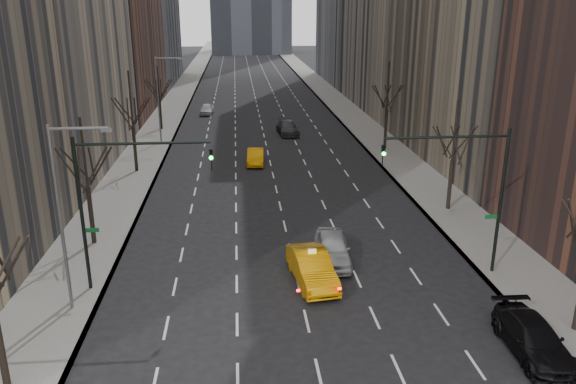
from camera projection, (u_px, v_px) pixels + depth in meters
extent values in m
cube|color=slate|center=(175.00, 104.00, 83.82)|extent=(4.50, 320.00, 0.15)
cube|color=slate|center=(336.00, 102.00, 85.93)|extent=(4.50, 320.00, 0.15)
cylinder|color=black|center=(0.00, 346.00, 20.84)|extent=(0.28, 0.28, 3.78)
cylinder|color=black|center=(0.00, 259.00, 20.67)|extent=(0.42, 1.80, 2.52)
cylinder|color=black|center=(13.00, 265.00, 20.21)|extent=(1.74, 0.72, 2.52)
cylinder|color=black|center=(91.00, 215.00, 34.11)|extent=(0.28, 0.28, 3.57)
cylinder|color=black|center=(84.00, 153.00, 32.88)|extent=(0.16, 0.16, 4.25)
cylinder|color=black|center=(92.00, 164.00, 33.97)|extent=(0.42, 1.80, 2.52)
cylinder|color=black|center=(101.00, 166.00, 33.51)|extent=(1.74, 0.72, 2.52)
cylinder|color=black|center=(95.00, 170.00, 32.69)|extent=(1.46, 1.25, 2.52)
cylinder|color=black|center=(79.00, 172.00, 32.34)|extent=(0.42, 1.80, 2.52)
cylinder|color=black|center=(70.00, 169.00, 32.81)|extent=(1.74, 0.72, 2.52)
cylinder|color=black|center=(77.00, 165.00, 33.62)|extent=(1.46, 1.25, 2.52)
cylinder|color=black|center=(135.00, 149.00, 49.16)|extent=(0.28, 0.28, 3.99)
cylinder|color=black|center=(131.00, 99.00, 47.79)|extent=(0.16, 0.16, 4.75)
cylinder|color=black|center=(135.00, 111.00, 48.96)|extent=(0.42, 1.80, 2.52)
cylinder|color=black|center=(142.00, 112.00, 48.50)|extent=(1.74, 0.72, 2.52)
cylinder|color=black|center=(138.00, 113.00, 47.68)|extent=(1.46, 1.25, 2.52)
cylinder|color=black|center=(128.00, 114.00, 47.34)|extent=(0.42, 1.80, 2.52)
cylinder|color=black|center=(121.00, 113.00, 47.80)|extent=(1.74, 0.72, 2.52)
cylinder|color=black|center=(125.00, 111.00, 48.61)|extent=(1.46, 1.25, 2.52)
cylinder|color=black|center=(161.00, 115.00, 66.28)|extent=(0.28, 0.28, 3.36)
cylinder|color=black|center=(158.00, 83.00, 65.12)|extent=(0.16, 0.16, 4.00)
cylinder|color=black|center=(161.00, 89.00, 66.17)|extent=(0.42, 1.80, 2.52)
cylinder|color=black|center=(166.00, 90.00, 65.71)|extent=(1.74, 0.72, 2.52)
cylinder|color=black|center=(164.00, 91.00, 64.89)|extent=(1.46, 1.25, 2.52)
cylinder|color=black|center=(157.00, 91.00, 64.55)|extent=(0.42, 1.80, 2.52)
cylinder|color=black|center=(151.00, 90.00, 65.01)|extent=(1.74, 0.72, 2.52)
cylinder|color=black|center=(154.00, 89.00, 65.83)|extent=(1.46, 1.25, 2.52)
cylinder|color=black|center=(572.00, 222.00, 24.28)|extent=(1.46, 1.25, 2.52)
cylinder|color=black|center=(450.00, 185.00, 39.96)|extent=(0.28, 0.28, 3.57)
cylinder|color=black|center=(455.00, 131.00, 38.73)|extent=(0.16, 0.16, 4.25)
cylinder|color=black|center=(451.00, 141.00, 39.82)|extent=(0.42, 1.80, 2.52)
cylinder|color=black|center=(463.00, 142.00, 39.36)|extent=(1.74, 0.72, 2.52)
cylinder|color=black|center=(466.00, 145.00, 38.54)|extent=(1.46, 1.25, 2.52)
cylinder|color=black|center=(456.00, 146.00, 38.19)|extent=(0.42, 1.80, 2.52)
cylinder|color=black|center=(444.00, 145.00, 38.66)|extent=(1.74, 0.72, 2.52)
cylinder|color=black|center=(442.00, 142.00, 39.47)|extent=(1.46, 1.25, 2.52)
cylinder|color=black|center=(386.00, 129.00, 56.90)|extent=(0.28, 0.28, 3.99)
cylinder|color=black|center=(388.00, 86.00, 55.53)|extent=(0.16, 0.16, 4.75)
cylinder|color=black|center=(387.00, 96.00, 56.70)|extent=(0.42, 1.80, 2.52)
cylinder|color=black|center=(395.00, 97.00, 56.24)|extent=(1.74, 0.72, 2.52)
cylinder|color=black|center=(395.00, 98.00, 55.42)|extent=(1.46, 1.25, 2.52)
cylinder|color=black|center=(388.00, 99.00, 55.07)|extent=(0.42, 1.80, 2.52)
cylinder|color=black|center=(380.00, 98.00, 55.54)|extent=(1.74, 0.72, 2.52)
cylinder|color=black|center=(380.00, 97.00, 56.35)|extent=(1.46, 1.25, 2.52)
cylinder|color=black|center=(82.00, 215.00, 27.84)|extent=(0.18, 0.18, 8.00)
cylinder|color=black|center=(143.00, 143.00, 26.99)|extent=(6.50, 0.14, 0.14)
imported|color=black|center=(211.00, 160.00, 27.55)|extent=(0.18, 0.22, 1.10)
sphere|color=#0CFF33|center=(211.00, 158.00, 27.33)|extent=(0.20, 0.20, 0.20)
cube|color=#0C5926|center=(92.00, 230.00, 28.13)|extent=(0.70, 0.04, 0.22)
cylinder|color=black|center=(500.00, 202.00, 29.70)|extent=(0.18, 0.18, 8.00)
cylinder|color=black|center=(447.00, 137.00, 28.29)|extent=(6.50, 0.14, 0.14)
imported|color=black|center=(383.00, 156.00, 28.29)|extent=(0.18, 0.22, 1.10)
sphere|color=#0CFF33|center=(384.00, 154.00, 28.08)|extent=(0.20, 0.20, 0.20)
cube|color=#0C5926|center=(491.00, 217.00, 29.92)|extent=(0.70, 0.04, 0.22)
cylinder|color=slate|center=(61.00, 221.00, 25.76)|extent=(0.16, 0.16, 9.00)
cylinder|color=slate|center=(79.00, 128.00, 24.52)|extent=(2.60, 0.14, 0.14)
cube|color=slate|center=(107.00, 130.00, 24.65)|extent=(0.50, 0.22, 0.15)
cylinder|color=slate|center=(158.00, 100.00, 58.84)|extent=(0.16, 0.16, 9.00)
cylinder|color=slate|center=(168.00, 58.00, 57.60)|extent=(2.60, 0.14, 0.14)
cube|color=slate|center=(180.00, 59.00, 57.73)|extent=(0.50, 0.22, 0.15)
imported|color=orange|center=(312.00, 268.00, 29.74)|extent=(2.42, 5.30, 1.68)
imported|color=#A9ABB1|center=(332.00, 248.00, 32.17)|extent=(2.37, 5.02, 1.66)
imported|color=black|center=(533.00, 338.00, 23.63)|extent=(2.20, 5.09, 1.46)
imported|color=#FD9D05|center=(256.00, 157.00, 52.27)|extent=(1.73, 4.36, 1.41)
imported|color=#323338|center=(288.00, 128.00, 64.39)|extent=(2.55, 5.38, 1.52)
imported|color=silver|center=(207.00, 109.00, 76.40)|extent=(1.92, 4.19, 1.39)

